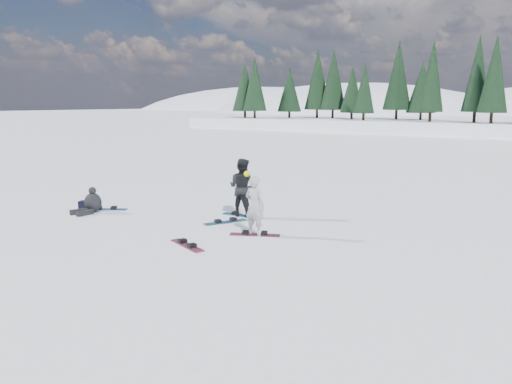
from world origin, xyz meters
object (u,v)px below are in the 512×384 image
at_px(seated_rider, 92,203).
at_px(snowboard_loose_b, 187,245).
at_px(gear_bag, 86,205).
at_px(snowboarder_man, 242,187).
at_px(snowboard_loose_c, 106,209).
at_px(snowboarder_woman, 255,205).
at_px(snowboard_loose_a, 226,222).

height_order(seated_rider, snowboard_loose_b, seated_rider).
xyz_separation_m(seated_rider, gear_bag, (-0.70, 0.26, -0.20)).
height_order(snowboarder_man, snowboard_loose_c, snowboarder_man).
distance_m(snowboarder_man, snowboard_loose_c, 5.22).
relative_size(seated_rider, snowboard_loose_c, 0.77).
height_order(snowboarder_woman, snowboard_loose_c, snowboarder_woman).
height_order(snowboarder_man, gear_bag, snowboarder_man).
xyz_separation_m(gear_bag, snowboard_loose_a, (5.59, 1.24, -0.14)).
bearing_deg(snowboard_loose_c, seated_rider, -126.88).
relative_size(snowboarder_woman, snowboard_loose_c, 1.29).
bearing_deg(snowboarder_woman, seated_rider, 6.48).
bearing_deg(snowboard_loose_b, seated_rider, -172.06).
bearing_deg(snowboard_loose_a, snowboard_loose_b, -137.81).
height_order(snowboarder_woman, snowboard_loose_b, snowboarder_woman).
height_order(seated_rider, snowboard_loose_c, seated_rider).
height_order(snowboard_loose_b, snowboard_loose_a, same).
distance_m(seated_rider, gear_bag, 0.77).
xyz_separation_m(snowboarder_man, gear_bag, (-5.47, -2.32, -0.86)).
relative_size(snowboarder_woman, snowboarder_man, 0.96).
bearing_deg(snowboard_loose_a, snowboarder_man, 32.11).
bearing_deg(seated_rider, snowboarder_man, 42.26).
relative_size(snowboarder_woman, snowboard_loose_b, 1.29).
height_order(snowboarder_woman, snowboard_loose_a, snowboarder_woman).
xyz_separation_m(snowboarder_woman, snowboard_loose_b, (-0.91, -1.97, -0.89)).
bearing_deg(snowboarder_woman, snowboard_loose_c, 1.33).
bearing_deg(snowboarder_man, snowboard_loose_c, 16.90).
bearing_deg(seated_rider, snowboarder_woman, 20.12).
relative_size(gear_bag, snowboard_loose_b, 0.30).
distance_m(snowboarder_woman, snowboard_loose_a, 2.06).
distance_m(snowboarder_woman, snowboarder_man, 2.59).
height_order(seated_rider, gear_bag, seated_rider).
bearing_deg(snowboard_loose_b, snowboard_loose_c, -177.80).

